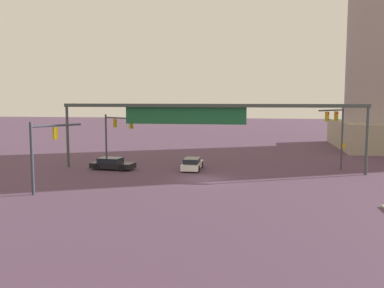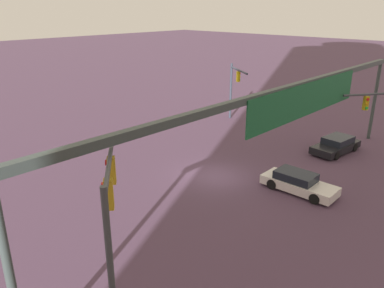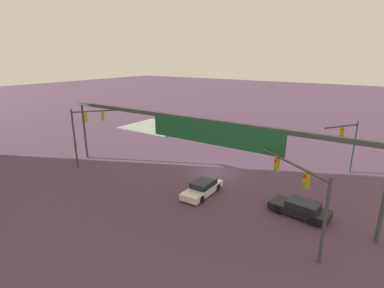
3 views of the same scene
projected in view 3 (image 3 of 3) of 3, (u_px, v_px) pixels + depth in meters
ground_plane at (213, 172)px, 31.03m from camera, size 238.34×238.34×0.00m
sidewalk_corner at (157, 127)px, 50.65m from camera, size 10.53×8.83×0.15m
traffic_signal_near_corner at (348, 140)px, 29.66m from camera, size 2.55×3.71×5.52m
traffic_signal_opposite_side at (304, 188)px, 18.00m from camera, size 5.43×3.91×5.47m
traffic_signal_cross_street at (84, 127)px, 31.55m from camera, size 3.28×3.76×6.46m
overhead_sign_gantry at (195, 128)px, 25.29m from camera, size 30.51×0.43×6.74m
sedan_car_approaching at (300, 208)px, 22.44m from camera, size 4.58×2.36×1.21m
sedan_car_waiting_far at (203, 188)px, 25.89m from camera, size 1.86×4.58×1.21m
fire_hydrant_on_curb at (156, 124)px, 51.15m from camera, size 0.33×0.22×0.71m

